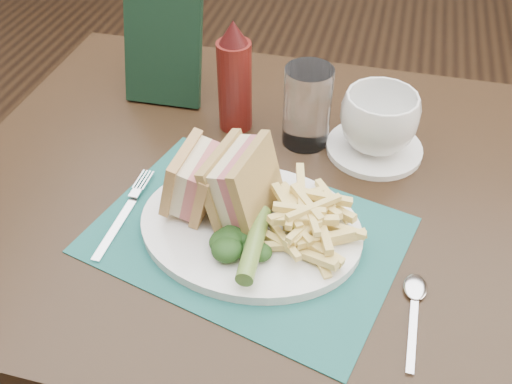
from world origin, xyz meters
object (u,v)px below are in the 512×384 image
at_px(sandwich_half_b, 228,178).
at_px(saucer, 374,148).
at_px(plate, 250,227).
at_px(drinking_glass, 307,107).
at_px(ketchup_bottle, 234,76).
at_px(coffee_cup, 379,121).
at_px(sandwich_half_a, 181,175).
at_px(placemat, 247,235).
at_px(check_presenter, 163,40).
at_px(table_main, 255,326).

bearing_deg(sandwich_half_b, saucer, 57.87).
relative_size(plate, drinking_glass, 2.31).
height_order(sandwich_half_b, ketchup_bottle, ketchup_bottle).
height_order(sandwich_half_b, coffee_cup, sandwich_half_b).
xyz_separation_m(saucer, drinking_glass, (-0.11, 0.00, 0.06)).
xyz_separation_m(sandwich_half_a, saucer, (0.24, 0.20, -0.06)).
bearing_deg(sandwich_half_a, placemat, -11.56).
bearing_deg(drinking_glass, check_presenter, 164.03).
relative_size(table_main, placemat, 2.28).
relative_size(sandwich_half_a, coffee_cup, 0.79).
distance_m(placemat, plate, 0.01).
distance_m(coffee_cup, drinking_glass, 0.11).
bearing_deg(check_presenter, coffee_cup, -13.20).
bearing_deg(table_main, saucer, 34.74).
xyz_separation_m(sandwich_half_b, saucer, (0.18, 0.20, -0.07)).
bearing_deg(drinking_glass, ketchup_bottle, 173.89).
bearing_deg(check_presenter, saucer, -13.20).
bearing_deg(plate, sandwich_half_b, 151.42).
relative_size(placemat, sandwich_half_a, 4.25).
bearing_deg(plate, table_main, 104.32).
xyz_separation_m(placemat, check_presenter, (-0.23, 0.30, 0.10)).
height_order(table_main, check_presenter, check_presenter).
xyz_separation_m(sandwich_half_a, ketchup_bottle, (0.01, 0.21, 0.03)).
xyz_separation_m(coffee_cup, check_presenter, (-0.37, 0.07, 0.05)).
xyz_separation_m(saucer, check_presenter, (-0.37, 0.07, 0.10)).
height_order(table_main, drinking_glass, drinking_glass).
bearing_deg(check_presenter, drinking_glass, -17.80).
bearing_deg(sandwich_half_b, check_presenter, 135.24).
xyz_separation_m(sandwich_half_a, sandwich_half_b, (0.06, 0.00, 0.01)).
height_order(plate, drinking_glass, drinking_glass).
height_order(coffee_cup, ketchup_bottle, ketchup_bottle).
bearing_deg(check_presenter, ketchup_bottle, -25.45).
distance_m(drinking_glass, check_presenter, 0.27).
distance_m(sandwich_half_b, drinking_glass, 0.21).
xyz_separation_m(placemat, sandwich_half_a, (-0.10, 0.03, 0.06)).
relative_size(table_main, sandwich_half_b, 8.48).
distance_m(plate, coffee_cup, 0.27).
distance_m(sandwich_half_b, saucer, 0.28).
distance_m(saucer, ketchup_bottle, 0.25).
relative_size(coffee_cup, ketchup_bottle, 0.63).
bearing_deg(check_presenter, sandwich_half_a, -66.99).
bearing_deg(sandwich_half_b, sandwich_half_a, -166.57).
xyz_separation_m(ketchup_bottle, check_presenter, (-0.14, 0.06, 0.01)).
distance_m(sandwich_half_a, check_presenter, 0.31).
distance_m(table_main, plate, 0.40).
xyz_separation_m(plate, sandwich_half_b, (-0.04, 0.02, 0.06)).
bearing_deg(coffee_cup, placemat, -122.80).
xyz_separation_m(table_main, plate, (0.02, -0.11, 0.38)).
bearing_deg(sandwich_half_a, ketchup_bottle, 89.52).
relative_size(placemat, saucer, 2.63).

